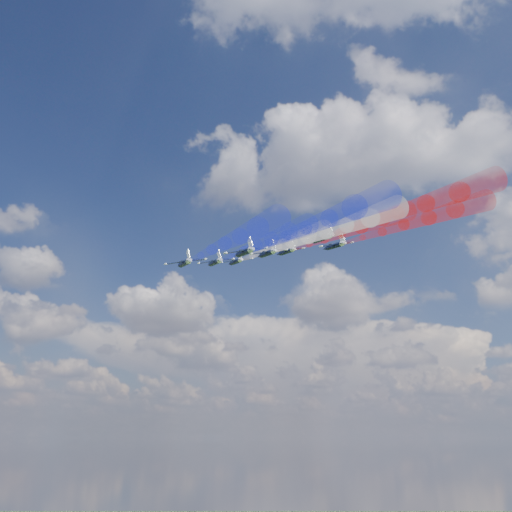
% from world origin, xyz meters
% --- Properties ---
extents(jet_lead, '(16.73, 17.06, 7.86)m').
position_xyz_m(jet_lead, '(-20.77, -4.46, 177.83)').
color(jet_lead, black).
extents(trail_lead, '(37.57, 40.92, 13.40)m').
position_xyz_m(trail_lead, '(0.12, -27.14, 172.80)').
color(trail_lead, white).
extents(jet_inner_left, '(16.73, 17.06, 7.86)m').
position_xyz_m(jet_inner_left, '(-19.65, -21.87, 172.31)').
color(jet_inner_left, black).
extents(trail_inner_left, '(37.57, 40.92, 13.40)m').
position_xyz_m(trail_inner_left, '(1.24, -44.56, 167.28)').
color(trail_inner_left, '#1A26DF').
extents(jet_inner_right, '(16.73, 17.06, 7.86)m').
position_xyz_m(jet_inner_right, '(-2.92, -9.03, 177.56)').
color(jet_inner_right, black).
extents(trail_inner_right, '(37.57, 40.92, 13.40)m').
position_xyz_m(trail_inner_right, '(17.97, -31.71, 172.52)').
color(trail_inner_right, red).
extents(jet_outer_left, '(16.73, 17.06, 7.86)m').
position_xyz_m(jet_outer_left, '(-19.62, -39.41, 166.93)').
color(jet_outer_left, black).
extents(trail_outer_left, '(37.57, 40.92, 13.40)m').
position_xyz_m(trail_outer_left, '(1.27, -62.09, 161.89)').
color(trail_outer_left, '#1A26DF').
extents(jet_center_third, '(16.73, 17.06, 7.86)m').
position_xyz_m(jet_center_third, '(-3.31, -24.64, 172.13)').
color(jet_center_third, black).
extents(trail_center_third, '(37.57, 40.92, 13.40)m').
position_xyz_m(trail_center_third, '(17.58, -47.32, 167.09)').
color(trail_center_third, white).
extents(jet_outer_right, '(16.73, 17.06, 7.86)m').
position_xyz_m(jet_outer_right, '(11.48, -9.77, 177.29)').
color(jet_outer_right, black).
extents(trail_outer_right, '(37.57, 40.92, 13.40)m').
position_xyz_m(trail_outer_right, '(32.37, -32.45, 172.25)').
color(trail_outer_right, red).
extents(jet_rear_left, '(16.73, 17.06, 7.86)m').
position_xyz_m(jet_rear_left, '(-2.90, -41.72, 167.00)').
color(jet_rear_left, black).
extents(trail_rear_left, '(37.57, 40.92, 13.40)m').
position_xyz_m(trail_rear_left, '(17.99, -64.40, 161.96)').
color(trail_rear_left, '#1A26DF').
extents(jet_rear_right, '(16.73, 17.06, 7.86)m').
position_xyz_m(jet_rear_right, '(12.05, -27.30, 173.44)').
color(jet_rear_right, black).
extents(trail_rear_right, '(37.57, 40.92, 13.40)m').
position_xyz_m(trail_rear_right, '(32.94, -49.98, 168.40)').
color(trail_rear_right, red).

